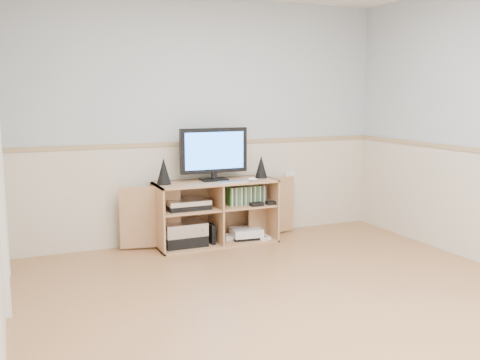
% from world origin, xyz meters
% --- Properties ---
extents(room, '(4.04, 4.54, 2.54)m').
position_xyz_m(room, '(-0.06, 0.12, 1.22)').
color(room, tan).
rests_on(room, ground).
extents(media_cabinet, '(1.93, 0.46, 0.65)m').
position_xyz_m(media_cabinet, '(0.01, 2.04, 0.33)').
color(media_cabinet, tan).
rests_on(media_cabinet, floor).
extents(monitor, '(0.71, 0.18, 0.54)m').
position_xyz_m(monitor, '(0.01, 2.04, 0.94)').
color(monitor, black).
rests_on(monitor, media_cabinet).
extents(speaker_left, '(0.14, 0.14, 0.26)m').
position_xyz_m(speaker_left, '(-0.52, 2.01, 0.78)').
color(speaker_left, black).
rests_on(speaker_left, media_cabinet).
extents(speaker_right, '(0.13, 0.13, 0.24)m').
position_xyz_m(speaker_right, '(0.53, 2.01, 0.77)').
color(speaker_right, black).
rests_on(speaker_right, media_cabinet).
extents(keyboard, '(0.30, 0.14, 0.01)m').
position_xyz_m(keyboard, '(0.15, 1.85, 0.66)').
color(keyboard, silver).
rests_on(keyboard, media_cabinet).
extents(mouse, '(0.10, 0.08, 0.04)m').
position_xyz_m(mouse, '(0.36, 1.85, 0.67)').
color(mouse, white).
rests_on(mouse, media_cabinet).
extents(av_components, '(0.51, 0.31, 0.47)m').
position_xyz_m(av_components, '(-0.32, 1.99, 0.22)').
color(av_components, black).
rests_on(av_components, media_cabinet).
extents(game_consoles, '(0.46, 0.30, 0.11)m').
position_xyz_m(game_consoles, '(0.33, 1.98, 0.07)').
color(game_consoles, white).
rests_on(game_consoles, media_cabinet).
extents(game_cases, '(0.41, 0.14, 0.19)m').
position_xyz_m(game_cases, '(0.34, 1.97, 0.48)').
color(game_cases, '#3F8C3F').
rests_on(game_cases, media_cabinet).
extents(wall_outlet, '(0.12, 0.03, 0.12)m').
position_xyz_m(wall_outlet, '(1.00, 2.23, 0.60)').
color(wall_outlet, white).
rests_on(wall_outlet, wall_back).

